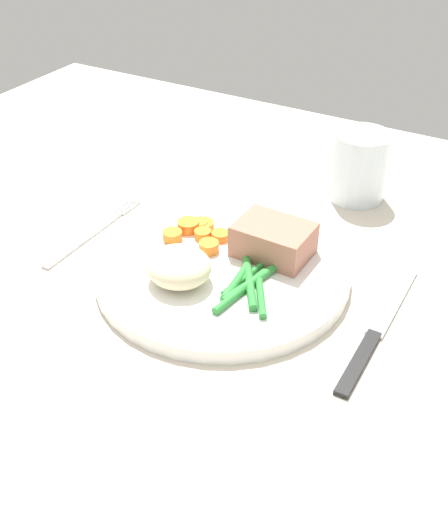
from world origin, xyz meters
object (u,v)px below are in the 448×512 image
meat_portion (274,240)px  fork (94,232)px  water_glass (358,171)px  knife (377,329)px  dinner_plate (224,270)px

meat_portion → fork: 21.75cm
water_glass → meat_portion: bearing=-97.8°
fork → meat_portion: bearing=15.4°
knife → dinner_plate: bearing=-177.3°
knife → water_glass: water_glass is taller
meat_portion → knife: size_ratio=0.38×
fork → water_glass: size_ratio=1.91×
knife → water_glass: bearing=118.3°
dinner_plate → water_glass: 24.06cm
dinner_plate → water_glass: water_glass is taller
fork → knife: (34.34, -0.03, -0.00)cm
knife → water_glass: 25.92cm
dinner_plate → knife: bearing=-1.0°
fork → water_glass: water_glass is taller
fork → dinner_plate: bearing=4.3°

